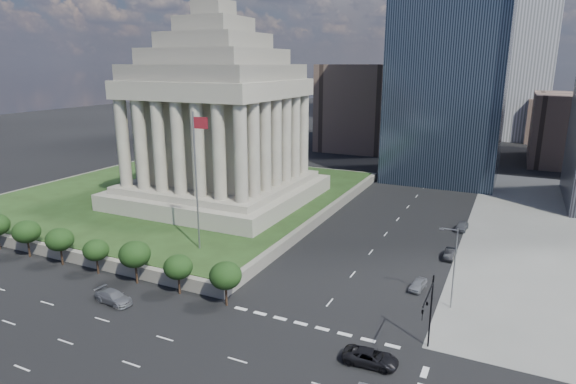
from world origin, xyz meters
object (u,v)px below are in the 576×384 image
Objects in this scene: parked_sedan_near at (418,285)px; parked_sedan_far at (462,226)px; pickup_truck at (371,357)px; suv_grey at (113,297)px; flagpole at (197,174)px; traffic_signal_ne at (429,308)px; street_lamp_north at (453,264)px; parked_sedan_mid at (450,254)px; war_memorial at (217,101)px.

parked_sedan_near is 0.88× the size of parked_sedan_far.
pickup_truck is 31.77m from suv_grey.
flagpole is 33.52m from parked_sedan_near.
suv_grey is (-36.25, -5.09, -4.48)m from traffic_signal_ne.
street_lamp_north is 30.17m from parked_sedan_far.
parked_sedan_mid is (-1.15, 27.10, -4.56)m from traffic_signal_ne.
street_lamp_north reaches higher than parked_sedan_far.
suv_grey is at bearing -75.42° from war_memorial.
street_lamp_north is at bearing -29.15° from parked_sedan_near.
traffic_signal_ne is 36.88m from suv_grey.
pickup_truck reaches higher than parked_sedan_mid.
pickup_truck is at bearing -25.15° from flagpole.
street_lamp_north is 40.84m from suv_grey.
traffic_signal_ne is at bearing -85.34° from parked_sedan_mid.
flagpole is at bearing -178.37° from street_lamp_north.
traffic_signal_ne is at bearing -74.79° from suv_grey.
flagpole reaches higher than parked_sedan_far.
flagpole is 35.18m from pickup_truck.
war_memorial is 45.64m from suv_grey.
war_memorial is at bearing 154.08° from street_lamp_north.
parked_sedan_mid is at bearing -9.03° from war_memorial.
parked_sedan_far is at bearing -7.58° from pickup_truck.
flagpole reaches higher than traffic_signal_ne.
parked_sedan_near is (30.83, 4.28, -12.45)m from flagpole.
pickup_truck is 30.97m from parked_sedan_mid.
street_lamp_north is 2.39× the size of parked_sedan_mid.
parked_sedan_near is (32.75, 19.67, -0.11)m from suv_grey.
flagpole is 36.69m from traffic_signal_ne.
war_memorial is 50.42m from parked_sedan_far.
traffic_signal_ne is 11.34m from street_lamp_north.
traffic_signal_ne is 0.80× the size of street_lamp_north.
pickup_truck is (41.99, -38.00, -20.65)m from war_memorial.
parked_sedan_mid is 13.92m from parked_sedan_far.
parked_sedan_far reaches higher than pickup_truck.
pickup_truck is at bearing -94.01° from parked_sedan_mid.
war_memorial is at bearing 163.32° from parked_sedan_near.
street_lamp_north is 2.58× the size of parked_sedan_near.
traffic_signal_ne is 1.51× the size of suv_grey.
flagpole reaches higher than street_lamp_north.
traffic_signal_ne is at bearing -68.54° from parked_sedan_near.
street_lamp_north is 2.27× the size of parked_sedan_far.
parked_sedan_near is (-3.50, 14.58, -4.59)m from traffic_signal_ne.
war_memorial is at bearing 116.89° from flagpole.
war_memorial is 1.95× the size of flagpole.
war_memorial is at bearing 44.77° from pickup_truck.
parked_sedan_far is at bearing 91.40° from traffic_signal_ne.
flagpole is 2.00× the size of street_lamp_north.
parked_sedan_near is (-4.33, 3.28, -5.00)m from street_lamp_north.
parked_sedan_near is at bearing -51.80° from suv_grey.
traffic_signal_ne reaches higher than parked_sedan_near.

